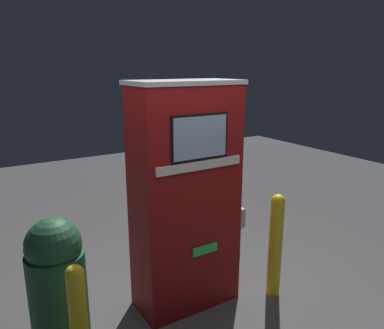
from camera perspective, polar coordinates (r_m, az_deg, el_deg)
name	(u,v)px	position (r m, az deg, el deg)	size (l,w,h in m)	color
ground_plane	(199,313)	(3.93, 1.03, -21.64)	(14.00, 14.00, 0.00)	#4C4C4F
gas_pump	(185,198)	(3.59, -1.01, -5.13)	(1.09, 0.53, 2.22)	maroon
safety_bollard	(275,243)	(3.99, 12.60, -11.66)	(0.14, 0.14, 1.11)	yellow
trash_bin	(57,285)	(3.39, -19.81, -16.86)	(0.47, 0.47, 1.18)	#1E4C2D
safety_bollard_far	(79,326)	(3.03, -16.82, -22.44)	(0.13, 0.13, 1.01)	yellow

